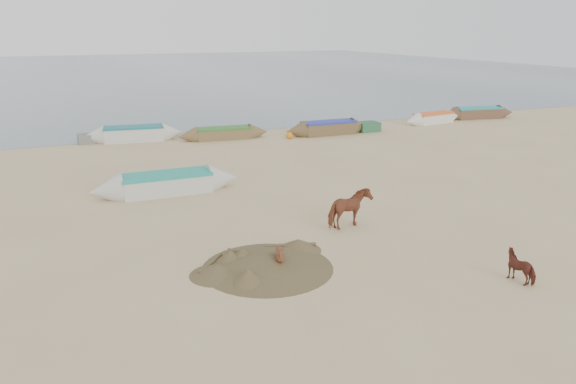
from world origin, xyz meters
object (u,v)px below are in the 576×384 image
object	(u,v)px
cow_adult	(349,209)
calf_right	(522,266)
calf_front	(280,258)
near_canoe	(166,183)

from	to	relation	value
cow_adult	calf_right	size ratio (longest dim) A/B	1.91
cow_adult	calf_front	size ratio (longest dim) A/B	1.88
calf_front	near_canoe	xyz separation A→B (m)	(-1.30, 9.61, -0.00)
calf_right	near_canoe	size ratio (longest dim) A/B	0.14
cow_adult	calf_right	bearing A→B (deg)	-171.96
calf_right	cow_adult	bearing A→B (deg)	-13.51
cow_adult	near_canoe	size ratio (longest dim) A/B	0.26
cow_adult	near_canoe	xyz separation A→B (m)	(-5.11, 7.10, -0.27)
calf_front	calf_right	world-z (taller)	calf_front
calf_front	calf_right	bearing A→B (deg)	33.86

